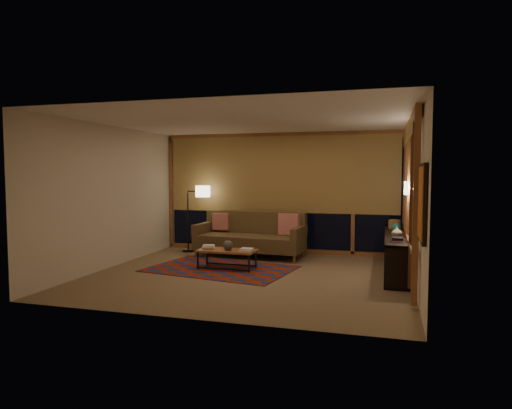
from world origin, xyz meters
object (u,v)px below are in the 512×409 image
(coffee_table, at_px, (227,259))
(bookshelf, at_px, (396,253))
(floor_lamp, at_px, (188,219))
(sofa, at_px, (250,235))

(coffee_table, distance_m, bookshelf, 3.10)
(floor_lamp, bearing_deg, sofa, -20.18)
(sofa, bearing_deg, floor_lamp, 175.30)
(coffee_table, height_order, floor_lamp, floor_lamp)
(sofa, bearing_deg, coffee_table, -88.02)
(sofa, height_order, floor_lamp, floor_lamp)
(floor_lamp, height_order, bookshelf, floor_lamp)
(sofa, xyz_separation_m, coffee_table, (-0.05, -1.31, -0.29))
(sofa, relative_size, coffee_table, 2.09)
(bookshelf, bearing_deg, coffee_table, -168.84)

